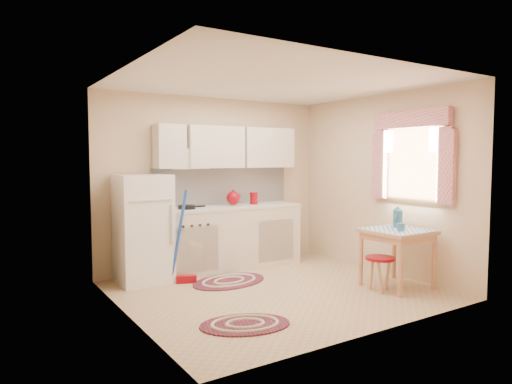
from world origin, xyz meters
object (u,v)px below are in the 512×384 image
base_cabinets (227,239)px  fridge (143,229)px  table (397,259)px  stool (380,274)px

base_cabinets → fridge: bearing=-177.7°
base_cabinets → table: bearing=-56.2°
fridge → base_cabinets: bearing=2.3°
stool → fridge: bearing=139.4°
table → stool: bearing=-177.9°
base_cabinets → stool: base_cabinets is taller
fridge → table: fridge is taller
base_cabinets → table: size_ratio=3.12×
base_cabinets → stool: (1.01, -2.00, -0.23)m
fridge → stool: (2.27, -1.95, -0.49)m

